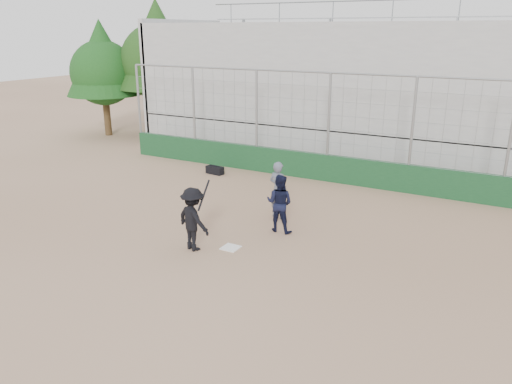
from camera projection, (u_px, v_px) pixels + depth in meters
The scene contains 10 objects.
ground at pixel (231, 248), 13.09m from camera, with size 90.00×90.00×0.00m, color brown.
home_plate at pixel (231, 248), 13.09m from camera, with size 0.44×0.44×0.02m, color white.
backstop at pixel (327, 156), 18.65m from camera, with size 18.10×0.25×4.04m.
bleachers at pixel (369, 89), 22.18m from camera, with size 20.25×6.70×6.98m.
tree_left at pixel (158, 51), 25.90m from camera, with size 4.48×4.48×7.00m.
tree_right at pixel (102, 64), 25.98m from camera, with size 3.84×3.84×6.00m.
batter_at_plate at pixel (193, 219), 12.78m from camera, with size 1.22×0.92×1.84m.
catcher_crouched at pixel (279, 213), 14.01m from camera, with size 0.84×0.66×1.14m.
umpire at pixel (278, 193), 15.01m from camera, with size 0.64×0.42×1.58m, color #535969.
equipment_bag at pixel (215, 170), 19.78m from camera, with size 0.75×0.39×0.35m.
Camera 1 is at (6.29, -10.23, 5.47)m, focal length 35.00 mm.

